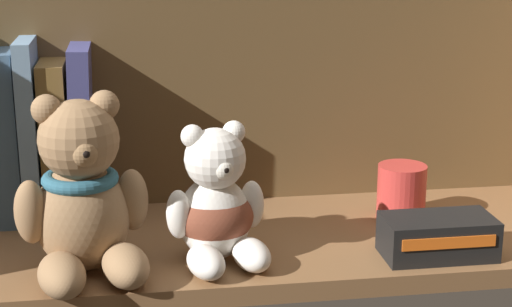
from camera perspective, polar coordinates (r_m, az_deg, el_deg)
The scene contains 10 objects.
shelf_board at distance 88.02cm, azimuth -2.20°, elevation -6.45°, with size 82.33×24.32×2.00cm, color brown.
shelf_back_panel at distance 95.75cm, azimuth -3.17°, elevation 5.20°, with size 84.73×1.20×33.38cm, color brown.
book_6 at distance 94.88cm, azimuth -16.76°, elevation 1.23°, with size 3.09×9.30×19.03cm, color #435F79.
book_7 at distance 94.39cm, azimuth -15.16°, elevation 1.64°, with size 1.83×11.22×20.21cm, color #7295B6.
book_8 at distance 94.42cm, azimuth -13.55°, elevation 0.98°, with size 2.86×10.14×17.71cm, color brown.
book_9 at distance 94.00cm, azimuth -11.89°, elevation 1.55°, with size 2.23×11.58×19.41cm, color #424583.
teddy_bear_larger at distance 78.55cm, azimuth -11.87°, elevation -3.07°, with size 13.03×13.48×17.32cm.
teddy_bear_smaller at distance 80.41cm, azimuth -2.77°, elevation -3.76°, with size 10.51×11.11×13.83cm.
pillar_candle at distance 93.71cm, azimuth 10.01°, elevation -2.62°, with size 5.43×5.43×6.15cm, color #C63833.
small_product_box at distance 84.39cm, azimuth 12.44°, elevation -5.63°, with size 11.02×5.95×4.07cm.
Camera 1 is at (-8.91, -80.88, 34.57)cm, focal length 57.94 mm.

